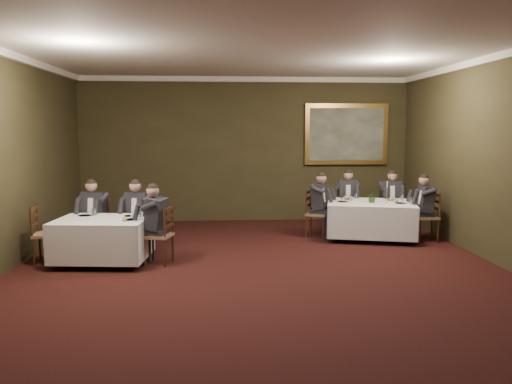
{
  "coord_description": "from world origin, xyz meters",
  "views": [
    {
      "loc": [
        -0.58,
        -7.23,
        2.28
      ],
      "look_at": [
        0.02,
        1.54,
        1.15
      ],
      "focal_mm": 35.0,
      "sensor_mm": 36.0,
      "label": 1
    }
  ],
  "objects": [
    {
      "name": "table_main",
      "position": [
        2.48,
        2.74,
        0.45
      ],
      "size": [
        2.03,
        1.72,
        0.67
      ],
      "rotation": [
        0.0,
        0.0,
        -0.24
      ],
      "color": "black",
      "rests_on": "ground"
    },
    {
      "name": "chair_sec_backright",
      "position": [
        -2.11,
        1.9,
        0.28
      ],
      "size": [
        0.56,
        0.54,
        1.0
      ],
      "rotation": [
        0.0,
        0.0,
        2.79
      ],
      "color": "#845F43",
      "rests_on": "ground"
    },
    {
      "name": "ceiling",
      "position": [
        0.0,
        0.0,
        3.5
      ],
      "size": [
        8.0,
        10.0,
        0.1
      ],
      "primitive_type": "cube",
      "color": "silver",
      "rests_on": "back_wall"
    },
    {
      "name": "chair_main_endleft",
      "position": [
        1.4,
        3.01,
        0.28
      ],
      "size": [
        0.56,
        0.57,
        1.0
      ],
      "rotation": [
        0.0,
        0.0,
        -1.98
      ],
      "color": "#845F43",
      "rests_on": "ground"
    },
    {
      "name": "back_wall",
      "position": [
        0.0,
        5.0,
        1.75
      ],
      "size": [
        8.0,
        0.1,
        3.5
      ],
      "primitive_type": "cube",
      "color": "#332F19",
      "rests_on": "ground"
    },
    {
      "name": "chair_main_endright",
      "position": [
        3.57,
        2.48,
        0.28
      ],
      "size": [
        0.45,
        0.47,
        1.0
      ],
      "rotation": [
        0.0,
        0.0,
        1.5
      ],
      "color": "#845F43",
      "rests_on": "ground"
    },
    {
      "name": "diner_main_backright",
      "position": [
        3.16,
        3.5,
        0.51
      ],
      "size": [
        0.44,
        0.51,
        1.35
      ],
      "rotation": [
        0.0,
        0.0,
        3.06
      ],
      "color": "black",
      "rests_on": "chair_main_backright"
    },
    {
      "name": "centerpiece",
      "position": [
        2.49,
        2.67,
        0.88
      ],
      "size": [
        0.24,
        0.22,
        0.24
      ],
      "primitive_type": "imported",
      "rotation": [
        0.0,
        0.0,
        -0.16
      ],
      "color": "#2D5926",
      "rests_on": "table_main"
    },
    {
      "name": "front_wall",
      "position": [
        0.0,
        -5.0,
        1.75
      ],
      "size": [
        8.0,
        0.1,
        3.5
      ],
      "primitive_type": "cube",
      "color": "#332F19",
      "rests_on": "ground"
    },
    {
      "name": "candlestick",
      "position": [
        2.78,
        2.65,
        0.93
      ],
      "size": [
        0.07,
        0.07,
        0.45
      ],
      "color": "gold",
      "rests_on": "table_main"
    },
    {
      "name": "chair_sec_endright",
      "position": [
        -1.64,
        1.07,
        0.28
      ],
      "size": [
        0.52,
        0.53,
        1.0
      ],
      "rotation": [
        0.0,
        0.0,
        1.31
      ],
      "color": "#845F43",
      "rests_on": "ground"
    },
    {
      "name": "painting",
      "position": [
        2.48,
        4.94,
        2.13
      ],
      "size": [
        2.06,
        0.09,
        1.49
      ],
      "color": "#BD9045",
      "rests_on": "back_wall"
    },
    {
      "name": "chair_sec_endleft",
      "position": [
        -3.56,
        1.27,
        0.28
      ],
      "size": [
        0.45,
        0.47,
        1.0
      ],
      "rotation": [
        0.0,
        0.0,
        -1.49
      ],
      "color": "#845F43",
      "rests_on": "ground"
    },
    {
      "name": "chair_sec_backleft",
      "position": [
        -2.92,
        1.99,
        0.28
      ],
      "size": [
        0.52,
        0.5,
        1.0
      ],
      "rotation": [
        0.0,
        0.0,
        2.94
      ],
      "color": "#845F43",
      "rests_on": "ground"
    },
    {
      "name": "diner_main_endright",
      "position": [
        3.56,
        2.48,
        0.51
      ],
      "size": [
        0.51,
        0.44,
        1.35
      ],
      "rotation": [
        0.0,
        0.0,
        1.5
      ],
      "color": "black",
      "rests_on": "chair_main_endright"
    },
    {
      "name": "diner_sec_endright",
      "position": [
        -1.66,
        1.07,
        0.51
      ],
      "size": [
        0.57,
        0.51,
        1.35
      ],
      "rotation": [
        0.0,
        0.0,
        1.31
      ],
      "color": "black",
      "rests_on": "chair_sec_endright"
    },
    {
      "name": "chair_main_backleft",
      "position": [
        2.24,
        3.74,
        0.28
      ],
      "size": [
        0.49,
        0.47,
        1.0
      ],
      "rotation": [
        0.0,
        0.0,
        3.01
      ],
      "color": "#845F43",
      "rests_on": "ground"
    },
    {
      "name": "table_second",
      "position": [
        -2.6,
        1.17,
        0.45
      ],
      "size": [
        1.64,
        1.31,
        0.67
      ],
      "rotation": [
        0.0,
        0.0,
        -0.1
      ],
      "color": "black",
      "rests_on": "ground"
    },
    {
      "name": "crown_molding",
      "position": [
        0.0,
        0.0,
        3.44
      ],
      "size": [
        8.0,
        10.0,
        0.12
      ],
      "color": "white",
      "rests_on": "back_wall"
    },
    {
      "name": "diner_sec_backleft",
      "position": [
        -2.93,
        1.98,
        0.51
      ],
      "size": [
        0.49,
        0.55,
        1.35
      ],
      "rotation": [
        0.0,
        0.0,
        2.94
      ],
      "color": "black",
      "rests_on": "chair_sec_backleft"
    },
    {
      "name": "ground",
      "position": [
        0.0,
        0.0,
        0.0
      ],
      "size": [
        10.0,
        10.0,
        0.0
      ],
      "primitive_type": "plane",
      "color": "black",
      "rests_on": "ground"
    },
    {
      "name": "place_setting_table_second",
      "position": [
        -2.92,
        1.55,
        0.8
      ],
      "size": [
        0.33,
        0.31,
        0.14
      ],
      "color": "white",
      "rests_on": "table_second"
    },
    {
      "name": "chair_main_backright",
      "position": [
        3.16,
        3.51,
        0.28
      ],
      "size": [
        0.47,
        0.46,
        1.0
      ],
      "rotation": [
        0.0,
        0.0,
        3.06
      ],
      "color": "#845F43",
      "rests_on": "ground"
    },
    {
      "name": "diner_main_backleft",
      "position": [
        2.24,
        3.72,
        0.51
      ],
      "size": [
        0.46,
        0.53,
        1.35
      ],
      "rotation": [
        0.0,
        0.0,
        3.01
      ],
      "color": "black",
      "rests_on": "chair_main_backleft"
    },
    {
      "name": "place_setting_table_main",
      "position": [
        2.16,
        3.24,
        0.8
      ],
      "size": [
        0.33,
        0.31,
        0.14
      ],
      "color": "white",
      "rests_on": "table_main"
    },
    {
      "name": "diner_sec_backright",
      "position": [
        -2.12,
        1.89,
        0.51
      ],
      "size": [
        0.54,
        0.59,
        1.35
      ],
      "rotation": [
        0.0,
        0.0,
        2.79
      ],
      "color": "black",
      "rests_on": "chair_sec_backright"
    },
    {
      "name": "diner_main_endleft",
      "position": [
        1.41,
        3.0,
        0.51
      ],
      "size": [
        0.6,
        0.56,
        1.35
      ],
      "rotation": [
        0.0,
        0.0,
        -1.98
      ],
      "color": "black",
      "rests_on": "chair_main_endleft"
    }
  ]
}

